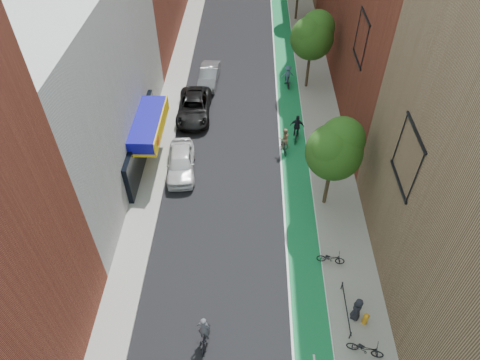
# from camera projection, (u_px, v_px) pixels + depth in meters

# --- Properties ---
(ground) EXTENTS (160.00, 160.00, 0.00)m
(ground) POSITION_uv_depth(u_px,v_px,m) (231.00, 352.00, 20.74)
(ground) COLOR black
(ground) RESTS_ON ground
(bike_lane) EXTENTS (2.00, 68.00, 0.01)m
(bike_lane) POSITION_uv_depth(u_px,v_px,m) (287.00, 75.00, 39.31)
(bike_lane) COLOR #147341
(bike_lane) RESTS_ON ground
(sidewalk_left) EXTENTS (2.00, 68.00, 0.15)m
(sidewalk_left) POSITION_uv_depth(u_px,v_px,m) (178.00, 73.00, 39.46)
(sidewalk_left) COLOR gray
(sidewalk_left) RESTS_ON ground
(sidewalk_right) EXTENTS (3.00, 68.00, 0.15)m
(sidewalk_right) POSITION_uv_depth(u_px,v_px,m) (314.00, 75.00, 39.21)
(sidewalk_right) COLOR gray
(sidewalk_right) RESTS_ON ground
(building_left_white) EXTENTS (8.00, 20.00, 12.00)m
(building_left_white) POSITION_uv_depth(u_px,v_px,m) (64.00, 86.00, 26.82)
(building_left_white) COLOR silver
(building_left_white) RESTS_ON ground
(tree_near) EXTENTS (3.40, 3.36, 6.42)m
(tree_near) POSITION_uv_depth(u_px,v_px,m) (335.00, 148.00, 24.57)
(tree_near) COLOR #332619
(tree_near) RESTS_ON ground
(tree_mid) EXTENTS (3.55, 3.53, 6.74)m
(tree_mid) POSITION_uv_depth(u_px,v_px,m) (313.00, 35.00, 34.45)
(tree_mid) COLOR #332619
(tree_mid) RESTS_ON ground
(parked_car_white) EXTENTS (2.31, 4.82, 1.59)m
(parked_car_white) POSITION_uv_depth(u_px,v_px,m) (181.00, 162.00, 29.49)
(parked_car_white) COLOR silver
(parked_car_white) RESTS_ON ground
(parked_car_black) EXTENTS (2.70, 5.63, 1.55)m
(parked_car_black) POSITION_uv_depth(u_px,v_px,m) (194.00, 107.00, 34.28)
(parked_car_black) COLOR black
(parked_car_black) RESTS_ON ground
(parked_car_silver) EXTENTS (1.81, 4.50, 1.45)m
(parked_car_silver) POSITION_uv_depth(u_px,v_px,m) (209.00, 76.00, 37.88)
(parked_car_silver) COLOR gray
(parked_car_silver) RESTS_ON ground
(cyclist_lead) EXTENTS (0.70, 1.71, 2.07)m
(cyclist_lead) POSITION_uv_depth(u_px,v_px,m) (204.00, 335.00, 20.66)
(cyclist_lead) COLOR black
(cyclist_lead) RESTS_ON ground
(cyclist_lane_near) EXTENTS (0.91, 1.60, 1.98)m
(cyclist_lane_near) POSITION_uv_depth(u_px,v_px,m) (284.00, 142.00, 30.98)
(cyclist_lane_near) COLOR black
(cyclist_lane_near) RESTS_ON ground
(cyclist_lane_mid) EXTENTS (1.10, 1.59, 2.13)m
(cyclist_lane_mid) POSITION_uv_depth(u_px,v_px,m) (297.00, 130.00, 31.96)
(cyclist_lane_mid) COLOR black
(cyclist_lane_mid) RESTS_ON ground
(cyclist_lane_far) EXTENTS (1.09, 1.84, 1.92)m
(cyclist_lane_far) POSITION_uv_depth(u_px,v_px,m) (288.00, 77.00, 37.45)
(cyclist_lane_far) COLOR black
(cyclist_lane_far) RESTS_ON ground
(parked_bike_near) EXTENTS (1.87, 1.11, 0.93)m
(parked_bike_near) POSITION_uv_depth(u_px,v_px,m) (365.00, 348.00, 20.25)
(parked_bike_near) COLOR black
(parked_bike_near) RESTS_ON sidewalk_right
(parked_bike_far) EXTENTS (1.63, 0.77, 0.82)m
(parked_bike_far) POSITION_uv_depth(u_px,v_px,m) (331.00, 258.00, 24.04)
(parked_bike_far) COLOR black
(parked_bike_far) RESTS_ON sidewalk_right
(pedestrian) EXTENTS (0.73, 0.88, 1.55)m
(pedestrian) POSITION_uv_depth(u_px,v_px,m) (357.00, 309.00, 21.39)
(pedestrian) COLOR black
(pedestrian) RESTS_ON sidewalk_right
(fire_hydrant) EXTENTS (0.28, 0.28, 0.81)m
(fire_hydrant) POSITION_uv_depth(u_px,v_px,m) (366.00, 318.00, 21.39)
(fire_hydrant) COLOR orange
(fire_hydrant) RESTS_ON sidewalk_right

